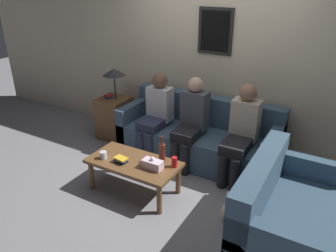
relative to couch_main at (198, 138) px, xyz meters
The scene contains 15 objects.
ground_plane 0.57m from the couch_main, 90.00° to the right, with size 16.00×16.00×0.00m, color gray.
wall_back 1.09m from the couch_main, 90.00° to the left, with size 9.00×0.08×2.60m.
couch_main is the anchor object (origin of this frame).
couch_side 1.78m from the couch_main, 38.09° to the right, with size 0.82×1.38×0.84m.
coffee_table 1.15m from the couch_main, 105.81° to the right, with size 1.07×0.55×0.40m.
side_table_with_lamp 1.43m from the couch_main, behind, with size 0.45×0.45×1.13m.
wine_bottle 0.98m from the couch_main, 91.18° to the right, with size 0.08×0.08×0.33m.
drinking_glass 1.40m from the couch_main, 118.07° to the right, with size 0.08×0.08×0.09m.
book_stack 1.28m from the couch_main, 109.49° to the right, with size 0.16×0.12×0.06m.
soda_can 1.01m from the couch_main, 81.01° to the right, with size 0.07×0.07×0.12m.
tissue_box 1.14m from the couch_main, 92.07° to the right, with size 0.23×0.12×0.15m.
person_left 0.70m from the couch_main, 165.04° to the right, with size 0.34×0.57×1.16m.
person_middle 0.39m from the couch_main, 100.38° to the right, with size 0.34×0.58×1.19m.
person_right 0.74m from the couch_main, 13.66° to the right, with size 0.34×0.66×1.19m.
teddy_bear 1.38m from the couch_main, 49.94° to the right, with size 0.22×0.22×0.35m.
Camera 1 is at (1.67, -3.26, 2.35)m, focal length 35.00 mm.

